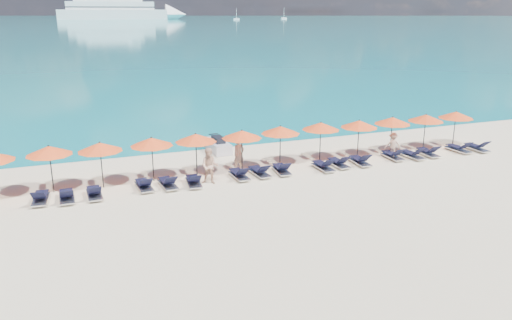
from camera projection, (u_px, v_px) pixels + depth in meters
name	position (u px, v px, depth m)	size (l,w,h in m)	color
ground	(280.00, 204.00, 21.84)	(1400.00, 1400.00, 0.00)	beige
sea	(66.00, 18.00, 612.92)	(1600.00, 1300.00, 0.01)	#1FA9B2
cruise_ship	(124.00, 10.00, 525.94)	(133.61, 27.98, 36.94)	white
sailboat_near	(236.00, 19.00, 507.93)	(6.21, 2.07, 11.39)	white
sailboat_far	(284.00, 18.00, 558.26)	(6.63, 2.21, 12.16)	white
jetski	(217.00, 145.00, 30.05)	(1.11, 2.67, 0.93)	silver
beachgoer_a	(239.00, 155.00, 26.25)	(0.64, 0.42, 1.76)	#E0AC8E
beachgoer_b	(210.00, 166.00, 24.25)	(0.87, 0.50, 1.79)	#E0AC8E
beachgoer_c	(393.00, 145.00, 28.92)	(0.91, 0.42, 1.42)	#E0AC8E
umbrella_2	(49.00, 150.00, 22.80)	(2.10, 2.10, 2.28)	black
umbrella_3	(100.00, 147.00, 23.39)	(2.10, 2.10, 2.28)	black
umbrella_4	(152.00, 142.00, 24.30)	(2.10, 2.10, 2.28)	black
umbrella_5	(196.00, 138.00, 25.06)	(2.10, 2.10, 2.28)	black
umbrella_6	(242.00, 134.00, 25.77)	(2.10, 2.10, 2.28)	black
umbrella_7	(280.00, 130.00, 26.73)	(2.10, 2.10, 2.28)	black
umbrella_8	(321.00, 126.00, 27.63)	(2.10, 2.10, 2.28)	black
umbrella_9	(359.00, 124.00, 28.16)	(2.10, 2.10, 2.28)	black
umbrella_10	(392.00, 121.00, 29.02)	(2.10, 2.10, 2.28)	black
umbrella_11	(426.00, 118.00, 29.77)	(2.10, 2.10, 2.28)	black
umbrella_12	(456.00, 115.00, 30.63)	(2.10, 2.10, 2.28)	black
lounger_3	(40.00, 198.00, 22.00)	(0.77, 1.75, 0.66)	silver
lounger_4	(67.00, 196.00, 22.19)	(0.64, 1.71, 0.66)	silver
lounger_5	(94.00, 193.00, 22.59)	(0.66, 1.71, 0.66)	silver
lounger_6	(144.00, 185.00, 23.62)	(0.72, 1.73, 0.66)	silver
lounger_7	(168.00, 183.00, 23.89)	(0.77, 1.75, 0.66)	silver
lounger_8	(194.00, 181.00, 24.15)	(0.77, 1.75, 0.66)	silver
lounger_9	(239.00, 174.00, 25.18)	(0.67, 1.72, 0.66)	silver
lounger_10	(260.00, 171.00, 25.60)	(0.76, 1.75, 0.66)	silver
lounger_11	(282.00, 169.00, 25.99)	(0.79, 1.75, 0.66)	silver
lounger_12	(323.00, 166.00, 26.54)	(0.64, 1.71, 0.66)	silver
lounger_13	(339.00, 163.00, 27.08)	(0.63, 1.70, 0.66)	silver
lounger_14	(360.00, 161.00, 27.46)	(0.74, 1.74, 0.66)	silver
lounger_15	(393.00, 155.00, 28.49)	(0.71, 1.73, 0.66)	silver
lounger_16	(412.00, 154.00, 28.67)	(0.75, 1.74, 0.66)	silver
lounger_17	(428.00, 152.00, 29.12)	(0.72, 1.73, 0.66)	silver
lounger_18	(459.00, 148.00, 29.93)	(0.73, 1.74, 0.66)	silver
lounger_19	(477.00, 147.00, 30.18)	(0.62, 1.70, 0.66)	silver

